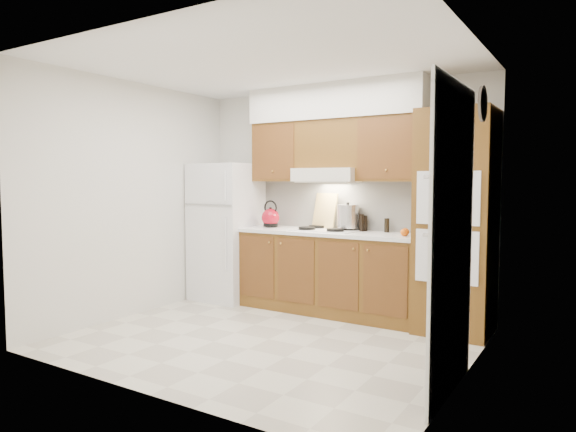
{
  "coord_description": "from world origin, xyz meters",
  "views": [
    {
      "loc": [
        2.68,
        -3.98,
        1.52
      ],
      "look_at": [
        -0.06,
        0.45,
        1.15
      ],
      "focal_mm": 32.0,
      "sensor_mm": 36.0,
      "label": 1
    }
  ],
  "objects_px": {
    "oven_cabinet": "(456,222)",
    "kettle": "(271,218)",
    "fridge": "(227,232)",
    "stock_pot": "(348,217)"
  },
  "relations": [
    {
      "from": "stock_pot",
      "to": "fridge",
      "type": "bearing_deg",
      "value": -173.24
    },
    {
      "from": "fridge",
      "to": "kettle",
      "type": "xyz_separation_m",
      "value": [
        0.62,
        0.07,
        0.2
      ]
    },
    {
      "from": "fridge",
      "to": "oven_cabinet",
      "type": "distance_m",
      "value": 2.86
    },
    {
      "from": "oven_cabinet",
      "to": "stock_pot",
      "type": "bearing_deg",
      "value": 172.93
    },
    {
      "from": "oven_cabinet",
      "to": "kettle",
      "type": "distance_m",
      "value": 2.22
    },
    {
      "from": "oven_cabinet",
      "to": "stock_pot",
      "type": "xyz_separation_m",
      "value": [
        -1.25,
        0.15,
        -0.0
      ]
    },
    {
      "from": "oven_cabinet",
      "to": "kettle",
      "type": "bearing_deg",
      "value": 179.2
    },
    {
      "from": "fridge",
      "to": "oven_cabinet",
      "type": "relative_size",
      "value": 0.78
    },
    {
      "from": "fridge",
      "to": "kettle",
      "type": "distance_m",
      "value": 0.66
    },
    {
      "from": "oven_cabinet",
      "to": "stock_pot",
      "type": "height_order",
      "value": "oven_cabinet"
    }
  ]
}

